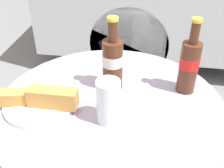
{
  "coord_description": "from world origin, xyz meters",
  "views": [
    {
      "loc": [
        0.12,
        -0.68,
        1.31
      ],
      "look_at": [
        0.0,
        0.04,
        0.81
      ],
      "focal_mm": 45.0,
      "sensor_mm": 36.0,
      "label": 1
    }
  ],
  "objects_px": {
    "bistro_table": "(110,148)",
    "cola_bottle_left": "(113,62)",
    "cola_bottle_right": "(189,64)",
    "drinking_glass": "(108,103)",
    "lunch_plate_near": "(41,101)"
  },
  "relations": [
    {
      "from": "cola_bottle_left",
      "to": "lunch_plate_near",
      "type": "bearing_deg",
      "value": -144.44
    },
    {
      "from": "cola_bottle_right",
      "to": "lunch_plate_near",
      "type": "bearing_deg",
      "value": -159.78
    },
    {
      "from": "cola_bottle_left",
      "to": "cola_bottle_right",
      "type": "xyz_separation_m",
      "value": [
        0.24,
        0.02,
        0.0
      ]
    },
    {
      "from": "bistro_table",
      "to": "cola_bottle_left",
      "type": "distance_m",
      "value": 0.31
    },
    {
      "from": "cola_bottle_left",
      "to": "cola_bottle_right",
      "type": "distance_m",
      "value": 0.24
    },
    {
      "from": "bistro_table",
      "to": "drinking_glass",
      "type": "distance_m",
      "value": 0.27
    },
    {
      "from": "drinking_glass",
      "to": "lunch_plate_near",
      "type": "distance_m",
      "value": 0.22
    },
    {
      "from": "bistro_table",
      "to": "cola_bottle_right",
      "type": "distance_m",
      "value": 0.4
    },
    {
      "from": "bistro_table",
      "to": "cola_bottle_left",
      "type": "height_order",
      "value": "cola_bottle_left"
    },
    {
      "from": "cola_bottle_left",
      "to": "drinking_glass",
      "type": "xyz_separation_m",
      "value": [
        0.01,
        -0.17,
        -0.04
      ]
    },
    {
      "from": "cola_bottle_left",
      "to": "lunch_plate_near",
      "type": "height_order",
      "value": "cola_bottle_left"
    },
    {
      "from": "cola_bottle_right",
      "to": "drinking_glass",
      "type": "xyz_separation_m",
      "value": [
        -0.23,
        -0.19,
        -0.04
      ]
    },
    {
      "from": "cola_bottle_right",
      "to": "lunch_plate_near",
      "type": "height_order",
      "value": "cola_bottle_right"
    },
    {
      "from": "bistro_table",
      "to": "cola_bottle_left",
      "type": "bearing_deg",
      "value": 94.47
    },
    {
      "from": "lunch_plate_near",
      "to": "cola_bottle_left",
      "type": "bearing_deg",
      "value": 35.56
    }
  ]
}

